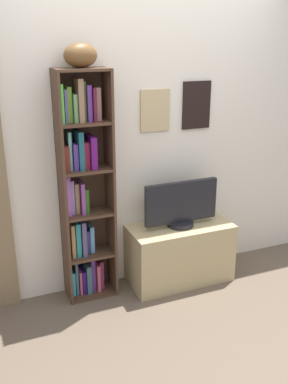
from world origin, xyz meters
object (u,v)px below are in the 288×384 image
bookshelf (83,190)px  football (80,55)px  television (181,205)px  tv_stand (180,253)px

bookshelf → football: 1.00m
bookshelf → television: (0.80, -0.12, -0.20)m
bookshelf → tv_stand: 1.04m
bookshelf → football: football is taller
bookshelf → television: bookshelf is taller
bookshelf → tv_stand: size_ratio=2.06×
tv_stand → television: 0.45m
bookshelf → television: 0.84m
bookshelf → television: bearing=-8.2°
bookshelf → tv_stand: bookshelf is taller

